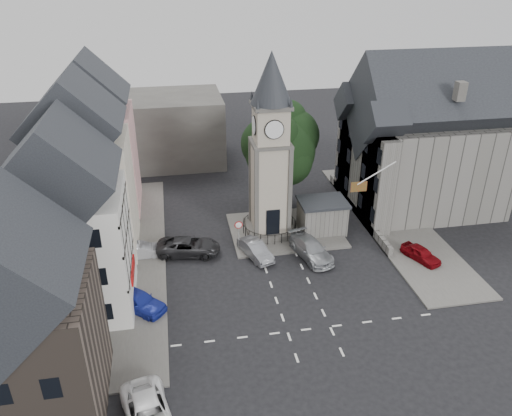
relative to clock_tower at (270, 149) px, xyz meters
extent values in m
plane|color=black|center=(0.00, -7.99, -8.12)|extent=(120.00, 120.00, 0.00)
cube|color=#595651|center=(-12.50, -1.99, -8.05)|extent=(6.00, 30.00, 0.14)
cube|color=#595651|center=(12.00, 0.01, -8.05)|extent=(6.00, 26.00, 0.14)
cube|color=#595651|center=(1.50, 0.01, -8.04)|extent=(10.00, 8.00, 0.16)
cube|color=silver|center=(0.00, -13.49, -8.12)|extent=(20.00, 8.00, 0.01)
cube|color=#4C4944|center=(0.00, 0.01, -7.77)|extent=(4.20, 4.20, 0.70)
torus|color=black|center=(0.00, 0.01, -7.04)|extent=(4.86, 4.86, 0.06)
cube|color=#AB9C8A|center=(0.00, 0.01, -3.42)|extent=(3.00, 3.00, 8.00)
cube|color=black|center=(0.00, -1.44, -6.22)|extent=(1.20, 0.25, 2.40)
cube|color=#4C4944|center=(0.00, 0.01, 0.58)|extent=(3.30, 3.30, 0.25)
cube|color=#AB9C8A|center=(0.00, 0.01, 2.18)|extent=(2.70, 2.70, 3.20)
cylinder|color=white|center=(0.00, -1.39, 2.18)|extent=(1.50, 0.12, 1.50)
cube|color=#4C4944|center=(0.00, 0.01, 3.78)|extent=(3.10, 3.10, 0.30)
cone|color=black|center=(0.00, 0.01, 6.03)|extent=(3.40, 3.40, 4.20)
cube|color=#65635D|center=(4.80, -0.49, -6.72)|extent=(4.00, 3.00, 2.80)
cube|color=black|center=(4.80, -0.49, -5.17)|extent=(4.30, 3.30, 0.25)
cylinder|color=black|center=(2.00, 5.01, -5.92)|extent=(0.70, 0.70, 4.40)
cylinder|color=black|center=(-3.20, -2.49, -6.87)|extent=(0.10, 0.10, 2.50)
cone|color=#A50C0C|center=(-3.20, -2.59, -5.62)|extent=(0.70, 0.06, 0.70)
cone|color=white|center=(-3.20, -2.61, -5.62)|extent=(0.54, 0.04, 0.54)
cube|color=tan|center=(-15.50, 8.01, -3.12)|extent=(7.50, 7.00, 10.00)
cube|color=beige|center=(-15.50, 0.01, -3.12)|extent=(7.50, 7.00, 10.00)
cube|color=silver|center=(-15.50, -7.99, -3.62)|extent=(7.50, 7.00, 9.00)
cube|color=#483D36|center=(-17.00, -16.99, -4.12)|extent=(8.00, 7.00, 8.00)
cube|color=#4C4944|center=(-12.00, 20.01, -4.12)|extent=(20.00, 10.00, 8.00)
cube|color=#65635D|center=(16.00, 3.01, -3.62)|extent=(14.00, 10.00, 9.00)
cube|color=#65635D|center=(9.80, -0.49, -3.62)|extent=(1.60, 4.40, 9.00)
cube|color=#65635D|center=(9.80, 6.51, -3.62)|extent=(1.60, 4.40, 9.00)
cube|color=#65635D|center=(9.20, 2.01, -7.67)|extent=(0.40, 16.00, 0.90)
cylinder|color=white|center=(8.00, -3.99, -1.12)|extent=(3.17, 0.10, 1.89)
plane|color=#B21414|center=(6.60, -3.99, -2.22)|extent=(1.40, 0.00, 1.40)
imported|color=#1C2B9F|center=(-11.50, -9.19, -7.37)|extent=(4.50, 4.20, 1.50)
imported|color=#B5B7BE|center=(-11.50, -2.21, -7.47)|extent=(4.08, 1.72, 1.31)
imported|color=#28282B|center=(-7.50, -2.40, -7.38)|extent=(5.66, 3.31, 1.48)
imported|color=gray|center=(-1.98, -3.83, -7.45)|extent=(2.77, 4.33, 1.35)
imported|color=#A3A6AB|center=(2.63, -4.65, -7.37)|extent=(3.31, 5.52, 1.50)
imported|color=maroon|center=(11.50, -6.77, -7.51)|extent=(2.73, 3.85, 1.22)
imported|color=white|center=(-10.64, -19.41, -7.40)|extent=(3.51, 5.62, 1.45)
imported|color=beige|center=(11.12, 1.13, -7.28)|extent=(0.73, 0.68, 1.67)
camera|label=1|loc=(-8.26, -38.99, 14.77)|focal=35.00mm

